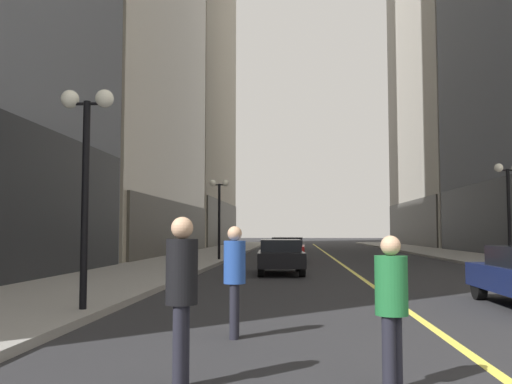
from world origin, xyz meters
name	(u,v)px	position (x,y,z in m)	size (l,w,h in m)	color
ground_plane	(329,255)	(0.00, 35.00, 0.00)	(200.00, 200.00, 0.00)	#262628
sidewalk_left	(210,254)	(-8.25, 35.00, 0.07)	(4.50, 78.00, 0.15)	gray
sidewalk_right	(453,255)	(8.25, 35.00, 0.07)	(4.50, 78.00, 0.15)	gray
lane_centre_stripe	(329,255)	(0.00, 35.00, 0.00)	(0.16, 70.00, 0.01)	#E5D64C
building_left_mid	(89,41)	(-16.92, 34.50, 15.17)	(13.04, 24.00, 30.45)	#B7AD99
car_black	(281,255)	(-2.89, 18.18, 0.72)	(1.92, 4.21, 1.32)	black
car_red	(288,248)	(-2.72, 26.77, 0.72)	(1.90, 4.71, 1.32)	#B21919
pedestrian_in_green_parka	(391,301)	(-1.33, 2.40, 0.93)	(0.47, 0.47, 1.60)	black
pedestrian_in_black_coat	(182,287)	(-3.52, 2.34, 1.05)	(0.35, 0.35, 1.80)	black
pedestrian_in_blue_hoodie	(235,273)	(-3.26, 5.12, 1.00)	(0.35, 0.35, 1.72)	black
street_lamp_left_near	(86,149)	(-6.40, 7.04, 3.26)	(1.06, 0.36, 4.43)	black
street_lamp_left_far	(219,201)	(-6.40, 26.30, 3.26)	(1.06, 0.36, 4.43)	black
street_lamp_right_mid	(508,192)	(6.40, 19.91, 3.26)	(1.06, 0.36, 4.43)	black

